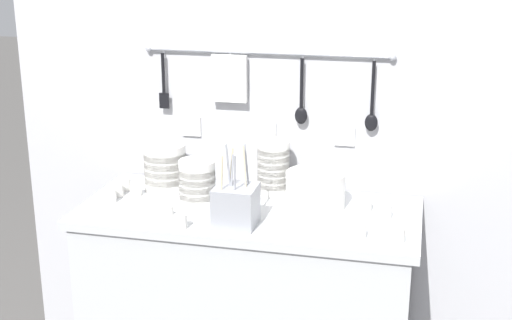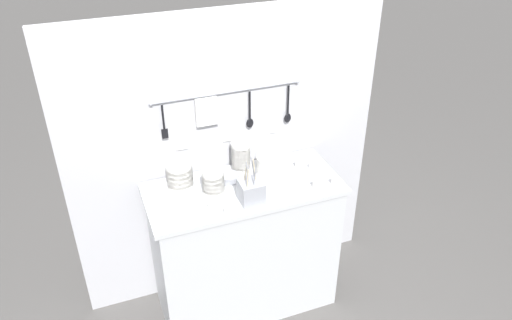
# 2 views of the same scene
# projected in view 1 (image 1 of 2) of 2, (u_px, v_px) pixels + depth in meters

# --- Properties ---
(back_wall) EXTENTS (1.92, 0.08, 1.86)m
(back_wall) POSITION_uv_depth(u_px,v_px,m) (267.00, 177.00, 2.62)
(back_wall) COLOR #B2B2B7
(back_wall) RESTS_ON ground
(bowl_stack_wide_centre) EXTENTS (0.12, 0.12, 0.15)m
(bowl_stack_wide_centre) POSITION_uv_depth(u_px,v_px,m) (197.00, 183.00, 2.37)
(bowl_stack_wide_centre) COLOR silver
(bowl_stack_wide_centre) RESTS_ON counter
(bowl_stack_nested_right) EXTENTS (0.11, 0.11, 0.19)m
(bowl_stack_nested_right) POSITION_uv_depth(u_px,v_px,m) (273.00, 167.00, 2.48)
(bowl_stack_nested_right) COLOR silver
(bowl_stack_nested_right) RESTS_ON counter
(bowl_stack_short_front) EXTENTS (0.15, 0.15, 0.17)m
(bowl_stack_short_front) POSITION_uv_depth(u_px,v_px,m) (165.00, 167.00, 2.53)
(bowl_stack_short_front) COLOR silver
(bowl_stack_short_front) RESTS_ON counter
(plate_stack) EXTENTS (0.20, 0.20, 0.12)m
(plate_stack) POSITION_uv_depth(u_px,v_px,m) (315.00, 190.00, 2.36)
(plate_stack) COLOR silver
(plate_stack) RESTS_ON counter
(steel_mixing_bowl) EXTENTS (0.12, 0.12, 0.04)m
(steel_mixing_bowl) POSITION_uv_depth(u_px,v_px,m) (239.00, 193.00, 2.45)
(steel_mixing_bowl) COLOR #93969E
(steel_mixing_bowl) RESTS_ON counter
(cutlery_caddy) EXTENTS (0.13, 0.13, 0.26)m
(cutlery_caddy) POSITION_uv_depth(u_px,v_px,m) (236.00, 205.00, 2.21)
(cutlery_caddy) COLOR #93969E
(cutlery_caddy) RESTS_ON counter
(cup_by_caddy) EXTENTS (0.04, 0.04, 0.05)m
(cup_by_caddy) POSITION_uv_depth(u_px,v_px,m) (118.00, 190.00, 2.47)
(cup_by_caddy) COLOR silver
(cup_by_caddy) RESTS_ON counter
(cup_edge_near) EXTENTS (0.04, 0.04, 0.05)m
(cup_edge_near) POSITION_uv_depth(u_px,v_px,m) (181.00, 222.00, 2.19)
(cup_edge_near) COLOR silver
(cup_edge_near) RESTS_ON counter
(cup_front_right) EXTENTS (0.04, 0.04, 0.05)m
(cup_front_right) POSITION_uv_depth(u_px,v_px,m) (111.00, 196.00, 2.42)
(cup_front_right) COLOR silver
(cup_front_right) RESTS_ON counter
(cup_mid_row) EXTENTS (0.04, 0.04, 0.05)m
(cup_mid_row) POSITION_uv_depth(u_px,v_px,m) (136.00, 189.00, 2.48)
(cup_mid_row) COLOR silver
(cup_mid_row) RESTS_ON counter
(cup_centre) EXTENTS (0.04, 0.04, 0.05)m
(cup_centre) POSITION_uv_depth(u_px,v_px,m) (385.00, 211.00, 2.28)
(cup_centre) COLOR silver
(cup_centre) RESTS_ON counter
(cup_back_right) EXTENTS (0.04, 0.04, 0.05)m
(cup_back_right) POSITION_uv_depth(u_px,v_px,m) (398.00, 235.00, 2.09)
(cup_back_right) COLOR silver
(cup_back_right) RESTS_ON counter
(cup_front_left) EXTENTS (0.04, 0.04, 0.05)m
(cup_front_left) POSITION_uv_depth(u_px,v_px,m) (360.00, 231.00, 2.13)
(cup_front_left) COLOR silver
(cup_front_left) RESTS_ON counter
(cup_edge_far) EXTENTS (0.04, 0.04, 0.05)m
(cup_edge_far) POSITION_uv_depth(u_px,v_px,m) (167.00, 212.00, 2.27)
(cup_edge_far) COLOR silver
(cup_edge_far) RESTS_ON counter
(cup_back_left) EXTENTS (0.04, 0.04, 0.05)m
(cup_back_left) POSITION_uv_depth(u_px,v_px,m) (366.00, 204.00, 2.34)
(cup_back_left) COLOR silver
(cup_back_left) RESTS_ON counter
(cup_beside_plates) EXTENTS (0.04, 0.04, 0.05)m
(cup_beside_plates) POSITION_uv_depth(u_px,v_px,m) (125.00, 184.00, 2.53)
(cup_beside_plates) COLOR silver
(cup_beside_plates) RESTS_ON counter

